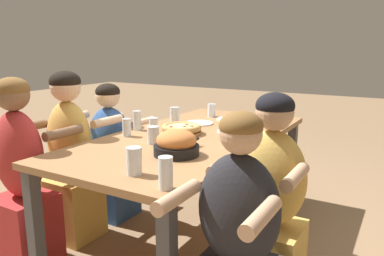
# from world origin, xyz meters

# --- Properties ---
(ground_plane) EXTENTS (18.00, 18.00, 0.00)m
(ground_plane) POSITION_xyz_m (0.00, 0.00, 0.00)
(ground_plane) COLOR #896B4C
(ground_plane) RESTS_ON ground
(dining_table) EXTENTS (2.09, 1.02, 0.76)m
(dining_table) POSITION_xyz_m (0.00, 0.00, 0.68)
(dining_table) COLOR #996B42
(dining_table) RESTS_ON ground
(pizza_board_main) EXTENTS (0.29, 0.29, 0.07)m
(pizza_board_main) POSITION_xyz_m (-0.01, 0.08, 0.79)
(pizza_board_main) COLOR #996B42
(pizza_board_main) RESTS_ON dining_table
(skillet_bowl) EXTENTS (0.38, 0.26, 0.15)m
(skillet_bowl) POSITION_xyz_m (-0.48, -0.18, 0.82)
(skillet_bowl) COLOR black
(skillet_bowl) RESTS_ON dining_table
(empty_plate_a) EXTENTS (0.21, 0.21, 0.02)m
(empty_plate_a) POSITION_xyz_m (0.23, -0.21, 0.76)
(empty_plate_a) COLOR white
(empty_plate_a) RESTS_ON dining_table
(empty_plate_b) EXTENTS (0.23, 0.23, 0.02)m
(empty_plate_b) POSITION_xyz_m (0.64, 0.00, 0.76)
(empty_plate_b) COLOR white
(empty_plate_b) RESTS_ON dining_table
(empty_plate_c) EXTENTS (0.23, 0.23, 0.02)m
(empty_plate_c) POSITION_xyz_m (0.36, 0.15, 0.76)
(empty_plate_c) COLOR white
(empty_plate_c) RESTS_ON dining_table
(empty_plate_d) EXTENTS (0.23, 0.23, 0.02)m
(empty_plate_d) POSITION_xyz_m (0.62, -0.28, 0.76)
(empty_plate_d) COLOR white
(empty_plate_d) RESTS_ON dining_table
(cocktail_glass_blue) EXTENTS (0.08, 0.08, 0.11)m
(cocktail_glass_blue) POSITION_xyz_m (0.95, -0.27, 0.80)
(cocktail_glass_blue) COLOR silver
(cocktail_glass_blue) RESTS_ON dining_table
(drinking_glass_a) EXTENTS (0.08, 0.08, 0.13)m
(drinking_glass_a) POSITION_xyz_m (-0.17, -0.41, 0.82)
(drinking_glass_a) COLOR silver
(drinking_glass_a) RESTS_ON dining_table
(drinking_glass_b) EXTENTS (0.06, 0.06, 0.12)m
(drinking_glass_b) POSITION_xyz_m (-0.26, 0.37, 0.81)
(drinking_glass_b) COLOR silver
(drinking_glass_b) RESTS_ON dining_table
(drinking_glass_c) EXTENTS (0.07, 0.07, 0.14)m
(drinking_glass_c) POSITION_xyz_m (0.22, 0.29, 0.82)
(drinking_glass_c) COLOR silver
(drinking_glass_c) RESTS_ON dining_table
(drinking_glass_d) EXTENTS (0.06, 0.06, 0.15)m
(drinking_glass_d) POSITION_xyz_m (-0.94, -0.42, 0.82)
(drinking_glass_d) COLOR silver
(drinking_glass_d) RESTS_ON dining_table
(drinking_glass_e) EXTENTS (0.08, 0.08, 0.11)m
(drinking_glass_e) POSITION_xyz_m (-0.33, 0.09, 0.81)
(drinking_glass_e) COLOR silver
(drinking_glass_e) RESTS_ON dining_table
(drinking_glass_f) EXTENTS (0.06, 0.06, 0.13)m
(drinking_glass_f) POSITION_xyz_m (-0.18, 0.20, 0.81)
(drinking_glass_f) COLOR silver
(drinking_glass_f) RESTS_ON dining_table
(drinking_glass_g) EXTENTS (0.08, 0.08, 0.14)m
(drinking_glass_g) POSITION_xyz_m (-0.86, -0.18, 0.82)
(drinking_glass_g) COLOR silver
(drinking_glass_g) RESTS_ON dining_table
(drinking_glass_h) EXTENTS (0.06, 0.06, 0.14)m
(drinking_glass_h) POSITION_xyz_m (-0.07, 0.43, 0.82)
(drinking_glass_h) COLOR silver
(drinking_glass_h) RESTS_ON dining_table
(drinking_glass_i) EXTENTS (0.07, 0.07, 0.15)m
(drinking_glass_i) POSITION_xyz_m (0.19, -0.42, 0.82)
(drinking_glass_i) COLOR silver
(drinking_glass_i) RESTS_ON dining_table
(drinking_glass_j) EXTENTS (0.07, 0.07, 0.12)m
(drinking_glass_j) POSITION_xyz_m (0.70, 0.21, 0.81)
(drinking_glass_j) COLOR silver
(drinking_glass_j) RESTS_ON dining_table
(diner_near_left) EXTENTS (0.51, 0.40, 1.12)m
(diner_near_left) POSITION_xyz_m (-0.87, -0.73, 0.50)
(diner_near_left) COLOR #232328
(diner_near_left) RESTS_ON ground
(diner_far_midleft) EXTENTS (0.51, 0.40, 1.21)m
(diner_far_midleft) POSITION_xyz_m (-0.45, 0.73, 0.56)
(diner_far_midleft) COLOR gold
(diner_far_midleft) RESTS_ON ground
(diner_far_center) EXTENTS (0.51, 0.40, 1.09)m
(diner_far_center) POSITION_xyz_m (-0.04, 0.73, 0.50)
(diner_far_center) COLOR #2D5193
(diner_far_center) RESTS_ON ground
(diner_far_left) EXTENTS (0.51, 0.40, 1.19)m
(diner_far_left) POSITION_xyz_m (-0.85, 0.73, 0.55)
(diner_far_left) COLOR #B22D2D
(diner_far_left) RESTS_ON ground
(diner_near_midleft) EXTENTS (0.51, 0.40, 1.15)m
(diner_near_midleft) POSITION_xyz_m (-0.44, -0.73, 0.52)
(diner_near_midleft) COLOR gold
(diner_near_midleft) RESTS_ON ground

